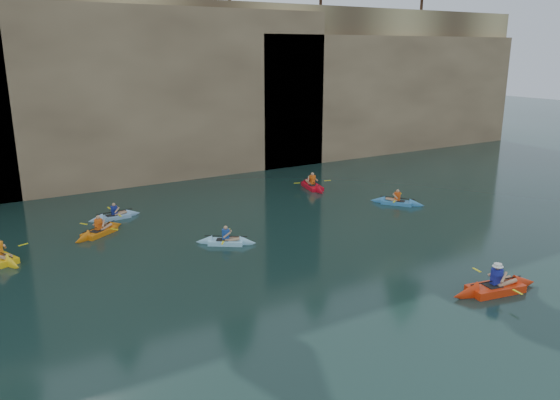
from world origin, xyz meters
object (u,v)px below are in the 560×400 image
main_kayaker (495,288)px  kayaker_ltblue_near (226,241)px  kayaker_orange (99,232)px  kayaker_red_far (312,186)px

main_kayaker → kayaker_ltblue_near: main_kayaker is taller
kayaker_orange → kayaker_ltblue_near: size_ratio=1.12×
kayaker_red_far → kayaker_orange: bearing=111.6°
main_kayaker → kayaker_ltblue_near: bearing=132.9°
kayaker_orange → kayaker_ltblue_near: kayaker_orange is taller
main_kayaker → kayaker_red_far: (2.95, 15.93, -0.03)m
main_kayaker → kayaker_orange: (-10.65, 13.80, -0.04)m
main_kayaker → kayaker_red_far: size_ratio=1.06×
kayaker_ltblue_near → main_kayaker: bearing=-22.7°
kayaker_orange → kayaker_ltblue_near: 6.23m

